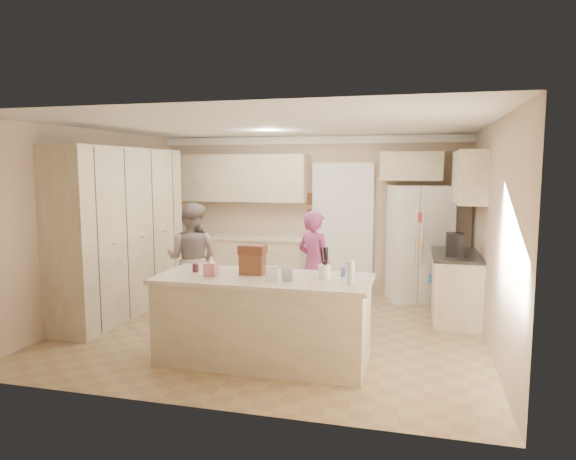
% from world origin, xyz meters
% --- Properties ---
extents(floor, '(5.20, 4.60, 0.02)m').
position_xyz_m(floor, '(0.00, 0.00, -0.01)').
color(floor, '#9B8555').
rests_on(floor, ground).
extents(ceiling, '(5.20, 4.60, 0.02)m').
position_xyz_m(ceiling, '(0.00, 0.00, 2.61)').
color(ceiling, white).
rests_on(ceiling, wall_back).
extents(wall_back, '(5.20, 0.02, 2.60)m').
position_xyz_m(wall_back, '(0.00, 2.31, 1.30)').
color(wall_back, tan).
rests_on(wall_back, ground).
extents(wall_front, '(5.20, 0.02, 2.60)m').
position_xyz_m(wall_front, '(0.00, -2.31, 1.30)').
color(wall_front, tan).
rests_on(wall_front, ground).
extents(wall_left, '(0.02, 4.60, 2.60)m').
position_xyz_m(wall_left, '(-2.61, 0.00, 1.30)').
color(wall_left, tan).
rests_on(wall_left, ground).
extents(wall_right, '(0.02, 4.60, 2.60)m').
position_xyz_m(wall_right, '(2.61, 0.00, 1.30)').
color(wall_right, tan).
rests_on(wall_right, ground).
extents(crown_back, '(5.20, 0.08, 0.12)m').
position_xyz_m(crown_back, '(0.00, 2.26, 2.53)').
color(crown_back, white).
rests_on(crown_back, wall_back).
extents(pantry_bank, '(0.60, 2.60, 2.35)m').
position_xyz_m(pantry_bank, '(-2.30, 0.20, 1.18)').
color(pantry_bank, beige).
rests_on(pantry_bank, floor).
extents(back_base_cab, '(2.20, 0.60, 0.88)m').
position_xyz_m(back_base_cab, '(-1.15, 2.00, 0.44)').
color(back_base_cab, beige).
rests_on(back_base_cab, floor).
extents(back_countertop, '(2.24, 0.63, 0.04)m').
position_xyz_m(back_countertop, '(-1.15, 1.99, 0.90)').
color(back_countertop, beige).
rests_on(back_countertop, back_base_cab).
extents(back_upper_cab, '(2.20, 0.35, 0.80)m').
position_xyz_m(back_upper_cab, '(-1.15, 2.12, 1.90)').
color(back_upper_cab, beige).
rests_on(back_upper_cab, wall_back).
extents(doorway_opening, '(0.90, 0.06, 2.10)m').
position_xyz_m(doorway_opening, '(0.55, 2.28, 1.05)').
color(doorway_opening, black).
rests_on(doorway_opening, floor).
extents(doorway_casing, '(1.02, 0.03, 2.22)m').
position_xyz_m(doorway_casing, '(0.55, 2.24, 1.05)').
color(doorway_casing, white).
rests_on(doorway_casing, floor).
extents(wall_frame_upper, '(0.15, 0.02, 0.20)m').
position_xyz_m(wall_frame_upper, '(0.02, 2.27, 1.55)').
color(wall_frame_upper, brown).
rests_on(wall_frame_upper, wall_back).
extents(wall_frame_lower, '(0.15, 0.02, 0.20)m').
position_xyz_m(wall_frame_lower, '(0.02, 2.27, 1.28)').
color(wall_frame_lower, brown).
rests_on(wall_frame_lower, wall_back).
extents(refrigerator, '(1.05, 0.91, 1.80)m').
position_xyz_m(refrigerator, '(1.80, 1.99, 0.90)').
color(refrigerator, white).
rests_on(refrigerator, floor).
extents(fridge_seam, '(0.02, 0.02, 1.78)m').
position_xyz_m(fridge_seam, '(1.80, 1.64, 0.90)').
color(fridge_seam, gray).
rests_on(fridge_seam, refrigerator).
extents(fridge_dispenser, '(0.22, 0.03, 0.35)m').
position_xyz_m(fridge_dispenser, '(1.58, 1.63, 1.15)').
color(fridge_dispenser, black).
rests_on(fridge_dispenser, refrigerator).
extents(fridge_handle_l, '(0.02, 0.02, 0.85)m').
position_xyz_m(fridge_handle_l, '(1.75, 1.62, 1.05)').
color(fridge_handle_l, silver).
rests_on(fridge_handle_l, refrigerator).
extents(fridge_handle_r, '(0.02, 0.02, 0.85)m').
position_xyz_m(fridge_handle_r, '(1.85, 1.62, 1.05)').
color(fridge_handle_r, silver).
rests_on(fridge_handle_r, refrigerator).
extents(over_fridge_cab, '(0.95, 0.35, 0.45)m').
position_xyz_m(over_fridge_cab, '(1.65, 2.12, 2.10)').
color(over_fridge_cab, beige).
rests_on(over_fridge_cab, wall_back).
extents(right_base_cab, '(0.60, 1.20, 0.88)m').
position_xyz_m(right_base_cab, '(2.30, 1.00, 0.44)').
color(right_base_cab, beige).
rests_on(right_base_cab, floor).
extents(right_countertop, '(0.63, 1.24, 0.04)m').
position_xyz_m(right_countertop, '(2.29, 1.00, 0.90)').
color(right_countertop, '#2D2B28').
rests_on(right_countertop, right_base_cab).
extents(right_upper_cab, '(0.35, 1.50, 0.70)m').
position_xyz_m(right_upper_cab, '(2.43, 1.20, 1.95)').
color(right_upper_cab, beige).
rests_on(right_upper_cab, wall_right).
extents(coffee_maker, '(0.22, 0.28, 0.30)m').
position_xyz_m(coffee_maker, '(2.25, 0.80, 1.07)').
color(coffee_maker, black).
rests_on(coffee_maker, right_countertop).
extents(island_base, '(2.20, 0.90, 0.88)m').
position_xyz_m(island_base, '(0.20, -1.10, 0.44)').
color(island_base, beige).
rests_on(island_base, floor).
extents(island_top, '(2.28, 0.96, 0.05)m').
position_xyz_m(island_top, '(0.20, -1.10, 0.90)').
color(island_top, beige).
rests_on(island_top, island_base).
extents(utensil_crock, '(0.13, 0.13, 0.15)m').
position_xyz_m(utensil_crock, '(0.85, -1.05, 1.00)').
color(utensil_crock, white).
rests_on(utensil_crock, island_top).
extents(tissue_box, '(0.13, 0.13, 0.14)m').
position_xyz_m(tissue_box, '(-0.35, -1.20, 1.00)').
color(tissue_box, pink).
rests_on(tissue_box, island_top).
extents(tissue_plume, '(0.08, 0.08, 0.08)m').
position_xyz_m(tissue_plume, '(-0.35, -1.20, 1.10)').
color(tissue_plume, white).
rests_on(tissue_plume, tissue_box).
extents(dollhouse_body, '(0.26, 0.18, 0.22)m').
position_xyz_m(dollhouse_body, '(0.05, -1.00, 1.04)').
color(dollhouse_body, brown).
rests_on(dollhouse_body, island_top).
extents(dollhouse_roof, '(0.28, 0.20, 0.10)m').
position_xyz_m(dollhouse_roof, '(0.05, -1.00, 1.20)').
color(dollhouse_roof, '#592D1E').
rests_on(dollhouse_roof, dollhouse_body).
extents(jam_jar, '(0.07, 0.07, 0.09)m').
position_xyz_m(jam_jar, '(-0.60, -1.05, 0.97)').
color(jam_jar, '#59263F').
rests_on(jam_jar, island_top).
extents(greeting_card_a, '(0.12, 0.06, 0.16)m').
position_xyz_m(greeting_card_a, '(0.35, -1.30, 1.01)').
color(greeting_card_a, white).
rests_on(greeting_card_a, island_top).
extents(greeting_card_b, '(0.12, 0.05, 0.16)m').
position_xyz_m(greeting_card_b, '(0.50, -1.25, 1.01)').
color(greeting_card_b, silver).
rests_on(greeting_card_b, island_top).
extents(water_bottle, '(0.07, 0.07, 0.24)m').
position_xyz_m(water_bottle, '(1.15, -1.25, 1.04)').
color(water_bottle, silver).
rests_on(water_bottle, island_top).
extents(shaker_salt, '(0.05, 0.05, 0.09)m').
position_xyz_m(shaker_salt, '(1.02, -0.88, 0.97)').
color(shaker_salt, '#4362B0').
rests_on(shaker_salt, island_top).
extents(shaker_pepper, '(0.05, 0.05, 0.09)m').
position_xyz_m(shaker_pepper, '(1.09, -0.88, 0.97)').
color(shaker_pepper, '#4362B0').
rests_on(shaker_pepper, island_top).
extents(teen_boy, '(0.78, 0.61, 1.59)m').
position_xyz_m(teen_boy, '(-1.30, 0.35, 0.79)').
color(teen_boy, gray).
rests_on(teen_boy, floor).
extents(teen_girl, '(0.66, 0.58, 1.51)m').
position_xyz_m(teen_girl, '(0.43, 0.52, 0.75)').
color(teen_girl, '#BD489F').
rests_on(teen_girl, floor).
extents(fridge_magnets, '(0.76, 0.02, 1.44)m').
position_xyz_m(fridge_magnets, '(1.80, 1.63, 0.90)').
color(fridge_magnets, tan).
rests_on(fridge_magnets, refrigerator).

